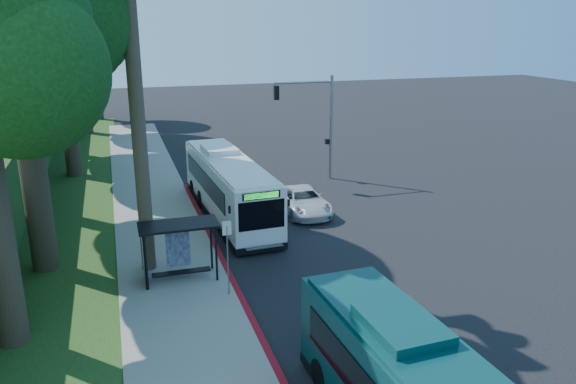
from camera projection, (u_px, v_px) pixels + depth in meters
name	position (u px, v px, depth m)	size (l,w,h in m)	color
ground	(314.00, 237.00, 28.21)	(140.00, 140.00, 0.00)	black
sidewalk	(167.00, 253.00, 26.09)	(4.50, 70.00, 0.12)	gray
red_curb	(234.00, 283.00, 23.11)	(0.25, 30.00, 0.13)	maroon
grass_verge	(45.00, 230.00, 29.02)	(8.00, 70.00, 0.06)	#234719
bus_shelter	(173.00, 240.00, 22.99)	(3.20, 1.51, 2.55)	black
stop_sign_pole	(227.00, 248.00, 21.49)	(0.35, 0.06, 3.17)	gray
traffic_signal_pole	(317.00, 115.00, 37.12)	(4.10, 0.30, 7.00)	gray
tree_2	(59.00, 20.00, 36.28)	(8.82, 8.40, 15.12)	#382B1E
tree_4	(78.00, 28.00, 51.23)	(8.40, 8.00, 14.14)	#382B1E
tree_5	(92.00, 35.00, 59.03)	(7.35, 7.00, 12.86)	#382B1E
white_bus	(229.00, 185.00, 30.94)	(3.11, 11.92, 3.52)	white
pickup	(303.00, 201.00, 31.65)	(2.29, 4.97, 1.38)	silver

